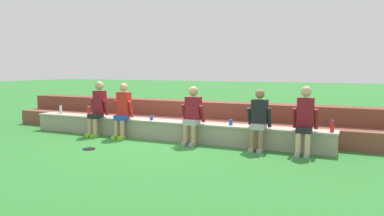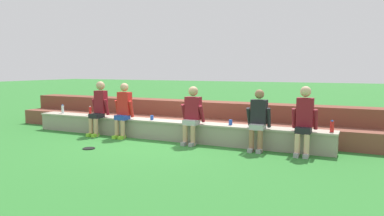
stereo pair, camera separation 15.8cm
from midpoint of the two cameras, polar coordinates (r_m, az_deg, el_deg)
ground_plane at (r=8.93m, az=-5.27°, el=-5.14°), size 80.00×80.00×0.00m
stone_seating_wall at (r=9.08m, az=-4.59°, el=-3.34°), size 7.98×0.49×0.47m
brick_bleachers at (r=10.06m, az=-1.48°, el=-1.77°), size 10.80×1.27×0.86m
person_far_left at (r=9.89m, az=-14.96°, el=0.16°), size 0.48×0.59×1.42m
person_left_of_center at (r=9.40m, az=-11.26°, el=-0.17°), size 0.51×0.48×1.38m
person_center at (r=8.42m, az=-0.49°, el=-0.86°), size 0.54×0.49×1.34m
person_right_of_center at (r=7.90m, az=9.83°, el=-1.64°), size 0.51×0.48×1.31m
person_far_right at (r=7.73m, az=16.66°, el=-1.63°), size 0.51×0.54×1.40m
water_bottle_mid_left at (r=10.43m, az=-16.26°, el=-0.46°), size 0.07×0.07×0.25m
water_bottle_near_right at (r=7.93m, az=20.53°, el=-2.68°), size 0.08×0.08×0.24m
water_bottle_mid_right at (r=11.11m, az=-20.22°, el=-0.21°), size 0.07×0.07×0.25m
plastic_cup_left_end at (r=8.36m, az=5.55°, el=-2.23°), size 0.08×0.08×0.12m
plastic_cup_right_end at (r=9.83m, az=-11.96°, el=-1.14°), size 0.08×0.08×0.10m
plastic_cup_middle at (r=9.18m, az=-6.84°, el=-1.52°), size 0.08×0.08×0.11m
frisbee at (r=8.32m, az=-16.33°, el=-6.16°), size 0.27×0.27×0.02m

